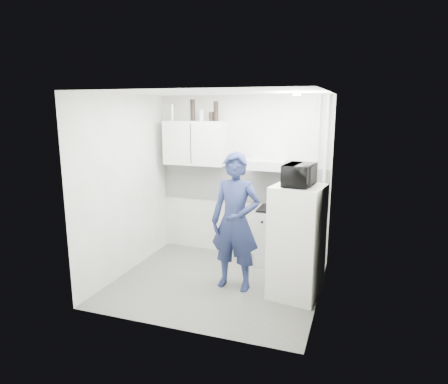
% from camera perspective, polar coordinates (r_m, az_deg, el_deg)
% --- Properties ---
extents(floor, '(2.80, 2.80, 0.00)m').
position_cam_1_polar(floor, '(5.74, -1.15, -12.90)').
color(floor, '#5B5B53').
rests_on(floor, ground).
extents(ceiling, '(2.80, 2.80, 0.00)m').
position_cam_1_polar(ceiling, '(5.20, -1.27, 14.04)').
color(ceiling, white).
rests_on(ceiling, wall_back).
extents(wall_back, '(2.80, 0.00, 2.80)m').
position_cam_1_polar(wall_back, '(6.48, 2.66, 2.11)').
color(wall_back, silver).
rests_on(wall_back, floor).
extents(wall_left, '(0.00, 2.60, 2.60)m').
position_cam_1_polar(wall_left, '(5.94, -13.96, 0.84)').
color(wall_left, silver).
rests_on(wall_left, floor).
extents(wall_right, '(0.00, 2.60, 2.60)m').
position_cam_1_polar(wall_right, '(5.01, 13.96, -1.22)').
color(wall_right, silver).
rests_on(wall_right, floor).
extents(person, '(0.70, 0.48, 1.85)m').
position_cam_1_polar(person, '(5.31, 1.63, -4.28)').
color(person, '#1E274D').
rests_on(person, floor).
extents(stove, '(0.54, 0.54, 0.87)m').
position_cam_1_polar(stove, '(6.31, 7.35, -6.37)').
color(stove, silver).
rests_on(stove, floor).
extents(fridge, '(0.69, 0.69, 1.47)m').
position_cam_1_polar(fridge, '(5.21, 10.34, -7.05)').
color(fridge, silver).
rests_on(fridge, floor).
extents(stove_top, '(0.52, 0.52, 0.03)m').
position_cam_1_polar(stove_top, '(6.19, 7.46, -2.42)').
color(stove_top, black).
rests_on(stove_top, stove).
extents(saucepan, '(0.19, 0.19, 0.10)m').
position_cam_1_polar(saucepan, '(6.15, 6.94, -1.83)').
color(saucepan, silver).
rests_on(saucepan, stove_top).
extents(microwave, '(0.52, 0.38, 0.27)m').
position_cam_1_polar(microwave, '(5.00, 10.72, 2.41)').
color(microwave, black).
rests_on(microwave, fridge).
extents(bottle_a, '(0.06, 0.06, 0.26)m').
position_cam_1_polar(bottle_a, '(6.64, -7.44, 11.19)').
color(bottle_a, silver).
rests_on(bottle_a, upper_cabinet).
extents(bottle_d, '(0.08, 0.08, 0.34)m').
position_cam_1_polar(bottle_d, '(6.49, -4.50, 11.59)').
color(bottle_d, black).
rests_on(bottle_d, upper_cabinet).
extents(canister_a, '(0.07, 0.07, 0.18)m').
position_cam_1_polar(canister_a, '(6.43, -3.25, 10.89)').
color(canister_a, '#B2B7BC').
rests_on(canister_a, upper_cabinet).
extents(canister_b, '(0.08, 0.08, 0.14)m').
position_cam_1_polar(canister_b, '(6.37, -1.85, 10.74)').
color(canister_b, black).
rests_on(canister_b, upper_cabinet).
extents(bottle_e, '(0.08, 0.08, 0.30)m').
position_cam_1_polar(bottle_e, '(6.34, -1.17, 11.46)').
color(bottle_e, black).
rests_on(bottle_e, upper_cabinet).
extents(upper_cabinet, '(1.00, 0.35, 0.70)m').
position_cam_1_polar(upper_cabinet, '(6.50, -4.14, 7.02)').
color(upper_cabinet, silver).
rests_on(upper_cabinet, wall_back).
extents(range_hood, '(0.60, 0.50, 0.14)m').
position_cam_1_polar(range_hood, '(6.09, 6.08, 3.97)').
color(range_hood, silver).
rests_on(range_hood, wall_back).
extents(backsplash, '(2.74, 0.03, 0.60)m').
position_cam_1_polar(backsplash, '(6.49, 2.61, 1.22)').
color(backsplash, white).
rests_on(backsplash, wall_back).
extents(pipe_a, '(0.05, 0.05, 2.60)m').
position_cam_1_polar(pipe_a, '(6.16, 14.10, 1.23)').
color(pipe_a, silver).
rests_on(pipe_a, floor).
extents(pipe_b, '(0.04, 0.04, 2.60)m').
position_cam_1_polar(pipe_b, '(6.18, 12.99, 1.31)').
color(pipe_b, silver).
rests_on(pipe_b, floor).
extents(ceiling_spot_fixture, '(0.10, 0.10, 0.02)m').
position_cam_1_polar(ceiling_spot_fixture, '(5.14, 10.36, 13.54)').
color(ceiling_spot_fixture, white).
rests_on(ceiling_spot_fixture, ceiling).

